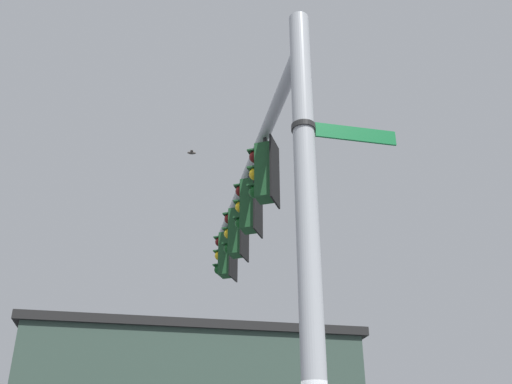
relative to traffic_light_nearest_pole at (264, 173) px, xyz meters
The scene contains 8 objects.
signal_pole 3.43m from the traffic_light_nearest_pole, 149.96° to the right, with size 0.30×0.30×7.81m, color #ADB2B7.
mast_arm 1.62m from the traffic_light_nearest_pole, 28.86° to the left, with size 0.21×0.21×7.51m, color #ADB2B7.
traffic_light_nearest_pole is the anchor object (origin of this frame).
traffic_light_mid_inner 1.39m from the traffic_light_nearest_pole, 29.60° to the left, with size 0.54×0.49×1.31m.
traffic_light_mid_outer 2.78m from the traffic_light_nearest_pole, 29.60° to the left, with size 0.54×0.49×1.31m.
traffic_light_arm_end 4.17m from the traffic_light_nearest_pole, 29.60° to the left, with size 0.54×0.49×1.31m.
street_name_sign 2.45m from the traffic_light_nearest_pole, 141.30° to the right, with size 0.84×1.34×0.22m.
bird_flying 5.53m from the traffic_light_nearest_pole, 40.78° to the left, with size 0.38×0.25×0.14m.
Camera 1 is at (-6.69, -1.45, 1.44)m, focal length 41.50 mm.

